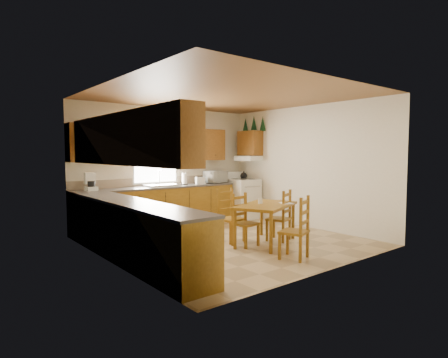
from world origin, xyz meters
TOP-DOWN VIEW (x-y plane):
  - floor at (0.00, 0.00)m, footprint 4.50×4.50m
  - ceiling at (0.00, 0.00)m, footprint 4.50×4.50m
  - wall_left at (-2.25, 0.00)m, footprint 4.50×4.50m
  - wall_right at (2.25, 0.00)m, footprint 4.50×4.50m
  - wall_back at (0.00, 2.25)m, footprint 4.50×4.50m
  - wall_front at (0.00, -2.25)m, footprint 4.50×4.50m
  - lower_cab_back at (-0.38, 1.95)m, footprint 3.75×0.60m
  - lower_cab_left at (-1.95, -0.15)m, footprint 0.60×3.60m
  - counter_back at (-0.38, 1.95)m, footprint 3.75×0.63m
  - counter_left at (-1.95, -0.15)m, footprint 0.63×3.60m
  - backsplash at (-0.38, 2.24)m, footprint 3.75×0.01m
  - upper_cab_back_left at (-1.55, 2.08)m, footprint 1.41×0.33m
  - upper_cab_back_right at (0.86, 2.08)m, footprint 1.25×0.33m
  - upper_cab_left at (-2.08, -0.15)m, footprint 0.33×3.60m
  - upper_cab_stove at (2.08, 1.65)m, footprint 0.33×0.62m
  - range_hood at (2.03, 1.65)m, footprint 0.44×0.62m
  - window_frame at (-0.30, 2.22)m, footprint 1.13×0.02m
  - window_pane at (-0.30, 2.21)m, footprint 1.05×0.01m
  - window_valance at (-0.30, 2.19)m, footprint 1.19×0.01m
  - sink_basin at (-0.30, 1.95)m, footprint 0.75×0.45m
  - pine_decal_a at (2.21, 1.33)m, footprint 0.22×0.22m
  - pine_decal_b at (2.21, 1.65)m, footprint 0.22×0.22m
  - pine_decal_c at (2.21, 1.97)m, footprint 0.22×0.22m
  - stove at (1.88, 1.68)m, footprint 0.70×0.72m
  - coffeemaker at (-1.86, 1.95)m, footprint 0.28×0.31m
  - paper_towel at (0.29, 1.94)m, footprint 0.14×0.14m
  - toaster at (0.71, 1.91)m, footprint 0.23×0.18m
  - microwave at (1.21, 1.95)m, footprint 0.56×0.45m
  - dining_table at (0.43, -0.57)m, footprint 1.55×1.26m
  - chair_near_left at (0.08, -1.54)m, footprint 0.53×0.52m
  - chair_near_right at (0.79, -0.55)m, footprint 0.51×0.50m
  - chair_far_left at (0.04, -0.05)m, footprint 0.44×0.42m
  - chair_far_right at (0.03, -0.47)m, footprint 0.42×0.41m
  - table_paper at (0.81, -0.73)m, footprint 0.30×0.33m
  - table_card at (0.38, -0.47)m, footprint 0.08×0.03m

SIDE VIEW (x-z plane):
  - floor at x=0.00m, z-range 0.00..0.00m
  - dining_table at x=0.43m, z-range 0.00..0.73m
  - lower_cab_back at x=-0.38m, z-range 0.00..0.88m
  - lower_cab_left at x=-1.95m, z-range 0.00..0.88m
  - chair_far_right at x=0.03m, z-range 0.00..0.93m
  - chair_near_right at x=0.79m, z-range 0.00..0.95m
  - chair_far_left at x=0.04m, z-range 0.00..0.97m
  - stove at x=1.88m, z-range 0.00..0.98m
  - chair_near_left at x=0.08m, z-range 0.00..0.98m
  - table_paper at x=0.81m, z-range 0.73..0.73m
  - table_card at x=0.38m, z-range 0.73..0.84m
  - counter_back at x=-0.38m, z-range 0.88..0.92m
  - counter_left at x=-1.95m, z-range 0.88..0.92m
  - sink_basin at x=-0.30m, z-range 0.92..0.96m
  - toaster at x=0.71m, z-range 0.92..1.09m
  - backsplash at x=-0.38m, z-range 0.92..1.10m
  - paper_towel at x=0.29m, z-range 0.92..1.19m
  - microwave at x=1.21m, z-range 0.92..1.22m
  - coffeemaker at x=-1.86m, z-range 0.92..1.28m
  - wall_left at x=-2.25m, z-range 1.35..1.35m
  - wall_right at x=2.25m, z-range 1.35..1.35m
  - wall_back at x=0.00m, z-range 1.35..1.35m
  - wall_front at x=0.00m, z-range 1.35..1.35m
  - range_hood at x=2.03m, z-range 1.46..1.58m
  - window_frame at x=-0.30m, z-range 0.96..2.14m
  - window_pane at x=-0.30m, z-range 1.00..2.10m
  - upper_cab_back_left at x=-1.55m, z-range 1.48..2.23m
  - upper_cab_back_right at x=0.86m, z-range 1.48..2.23m
  - upper_cab_left at x=-2.08m, z-range 1.48..2.23m
  - upper_cab_stove at x=2.08m, z-range 1.59..2.21m
  - window_valance at x=-0.30m, z-range 1.93..2.17m
  - pine_decal_a at x=2.21m, z-range 2.20..2.56m
  - pine_decal_c at x=2.21m, z-range 2.20..2.56m
  - pine_decal_b at x=2.21m, z-range 2.24..2.60m
  - ceiling at x=0.00m, z-range 2.70..2.70m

